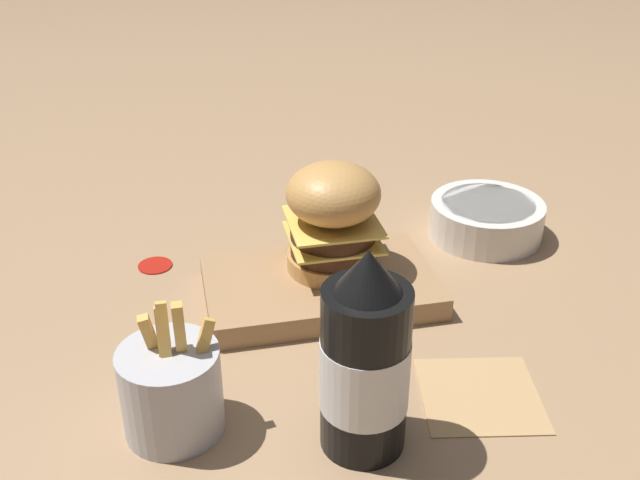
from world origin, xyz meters
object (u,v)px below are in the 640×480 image
object	(u,v)px
serving_board	(320,286)
fries_basket	(172,389)
side_bowl	(486,218)
spoon	(345,195)
ketchup_bottle	(363,364)
burger	(333,217)

from	to	relation	value
serving_board	fries_basket	bearing A→B (deg)	46.53
fries_basket	side_bowl	distance (m)	0.54
side_bowl	spoon	world-z (taller)	side_bowl
spoon	ketchup_bottle	bearing A→B (deg)	-169.74
serving_board	burger	bearing A→B (deg)	-137.19
serving_board	spoon	distance (m)	0.28
serving_board	spoon	size ratio (longest dim) A/B	1.97
serving_board	ketchup_bottle	bearing A→B (deg)	86.39
side_bowl	spoon	bearing A→B (deg)	-44.30
burger	fries_basket	xyz separation A→B (m)	(0.20, 0.21, -0.05)
serving_board	burger	distance (m)	0.09
fries_basket	spoon	xyz separation A→B (m)	(-0.28, -0.46, -0.04)
serving_board	burger	xyz separation A→B (m)	(-0.02, -0.02, 0.08)
ketchup_bottle	fries_basket	bearing A→B (deg)	-18.23
serving_board	burger	world-z (taller)	burger
burger	serving_board	bearing A→B (deg)	42.81
serving_board	ketchup_bottle	size ratio (longest dim) A/B	1.35
side_bowl	spoon	xyz separation A→B (m)	(0.16, -0.16, -0.02)
burger	side_bowl	bearing A→B (deg)	-160.39
fries_basket	spoon	world-z (taller)	fries_basket
serving_board	fries_basket	distance (m)	0.27
fries_basket	side_bowl	size ratio (longest dim) A/B	0.90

